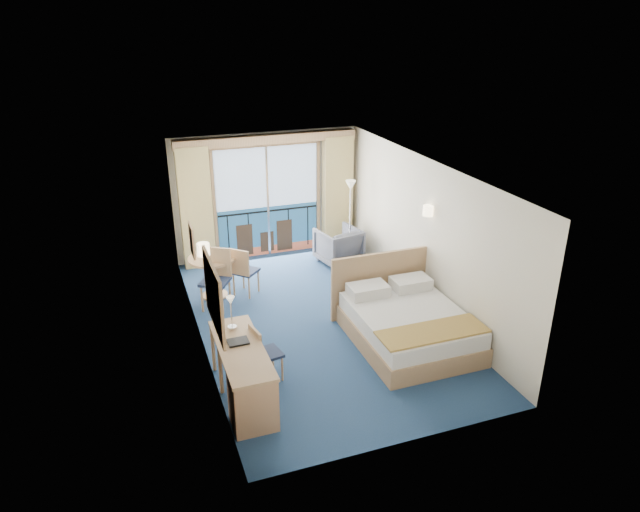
{
  "coord_description": "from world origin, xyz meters",
  "views": [
    {
      "loc": [
        -2.91,
        -8.2,
        4.93
      ],
      "look_at": [
        0.11,
        0.2,
        1.13
      ],
      "focal_mm": 32.0,
      "sensor_mm": 36.0,
      "label": 1
    }
  ],
  "objects": [
    {
      "name": "nightstand",
      "position": [
        1.79,
        0.11,
        0.24
      ],
      "size": [
        0.37,
        0.35,
        0.49
      ],
      "primitive_type": "cube",
      "color": "tan",
      "rests_on": "ground"
    },
    {
      "name": "curtain_right",
      "position": [
        1.55,
        3.07,
        1.28
      ],
      "size": [
        0.65,
        0.22,
        2.55
      ],
      "primitive_type": "cube",
      "color": "tan",
      "rests_on": "room_walls"
    },
    {
      "name": "desk_lamp",
      "position": [
        -1.7,
        -1.15,
        1.17
      ],
      "size": [
        0.13,
        0.13,
        0.49
      ],
      "color": "silver",
      "rests_on": "desk"
    },
    {
      "name": "floor_lamp",
      "position": [
        1.58,
        2.41,
        1.32
      ],
      "size": [
        0.24,
        0.24,
        1.74
      ],
      "color": "silver",
      "rests_on": "ground"
    },
    {
      "name": "phone",
      "position": [
        1.81,
        0.07,
        0.53
      ],
      "size": [
        0.24,
        0.21,
        0.09
      ],
      "primitive_type": "cube",
      "rotation": [
        0.0,
        0.0,
        -0.33
      ],
      "color": "white",
      "rests_on": "nightstand"
    },
    {
      "name": "balcony_door",
      "position": [
        -0.01,
        3.22,
        1.14
      ],
      "size": [
        2.36,
        0.03,
        2.52
      ],
      "color": "navy",
      "rests_on": "room_walls"
    },
    {
      "name": "pelmet",
      "position": [
        0.0,
        3.1,
        2.58
      ],
      "size": [
        3.8,
        0.25,
        0.18
      ],
      "primitive_type": "cube",
      "color": "tan",
      "rests_on": "room_walls"
    },
    {
      "name": "room_walls",
      "position": [
        0.0,
        0.0,
        1.78
      ],
      "size": [
        4.04,
        6.54,
        2.72
      ],
      "color": "silver",
      "rests_on": "ground"
    },
    {
      "name": "mirror",
      "position": [
        -1.97,
        -1.5,
        1.55
      ],
      "size": [
        0.05,
        1.25,
        0.95
      ],
      "color": "tan",
      "rests_on": "room_walls"
    },
    {
      "name": "folder",
      "position": [
        -1.7,
        -1.54,
        0.82
      ],
      "size": [
        0.29,
        0.22,
        0.03
      ],
      "primitive_type": "cube",
      "rotation": [
        0.0,
        0.0,
        0.01
      ],
      "color": "black",
      "rests_on": "desk"
    },
    {
      "name": "armchair",
      "position": [
        1.27,
        2.25,
        0.38
      ],
      "size": [
        0.97,
        0.99,
        0.77
      ],
      "primitive_type": "imported",
      "rotation": [
        0.0,
        0.0,
        3.35
      ],
      "color": "#454854",
      "rests_on": "ground"
    },
    {
      "name": "sconce_left",
      "position": [
        -1.94,
        -0.6,
        1.85
      ],
      "size": [
        0.18,
        0.18,
        0.18
      ],
      "primitive_type": "cylinder",
      "color": "beige",
      "rests_on": "room_walls"
    },
    {
      "name": "table_chair_b",
      "position": [
        -1.52,
        1.15,
        0.62
      ],
      "size": [
        0.65,
        0.66,
        1.1
      ],
      "rotation": [
        0.0,
        0.0,
        -0.56
      ],
      "color": "#1E2947",
      "rests_on": "ground"
    },
    {
      "name": "bed",
      "position": [
        1.14,
        -1.1,
        0.32
      ],
      "size": [
        1.84,
        2.19,
        1.16
      ],
      "color": "tan",
      "rests_on": "ground"
    },
    {
      "name": "desk",
      "position": [
        -1.69,
        -2.15,
        0.45
      ],
      "size": [
        0.59,
        1.73,
        0.81
      ],
      "color": "tan",
      "rests_on": "ground"
    },
    {
      "name": "curtain_left",
      "position": [
        -1.55,
        3.07,
        1.28
      ],
      "size": [
        0.65,
        0.22,
        2.55
      ],
      "primitive_type": "cube",
      "color": "tan",
      "rests_on": "room_walls"
    },
    {
      "name": "sconce_right",
      "position": [
        1.94,
        -0.15,
        1.85
      ],
      "size": [
        0.18,
        0.18,
        0.18
      ],
      "primitive_type": "cylinder",
      "color": "beige",
      "rests_on": "room_walls"
    },
    {
      "name": "wall_print",
      "position": [
        -1.97,
        0.45,
        1.6
      ],
      "size": [
        0.04,
        0.42,
        0.52
      ],
      "color": "tan",
      "rests_on": "room_walls"
    },
    {
      "name": "round_table",
      "position": [
        -1.52,
        1.56,
        0.6
      ],
      "size": [
        0.88,
        0.88,
        0.79
      ],
      "color": "tan",
      "rests_on": "ground"
    },
    {
      "name": "desk_chair",
      "position": [
        -1.33,
        -1.37,
        0.5
      ],
      "size": [
        0.45,
        0.44,
        0.88
      ],
      "rotation": [
        0.0,
        0.0,
        1.76
      ],
      "color": "#1E2947",
      "rests_on": "ground"
    },
    {
      "name": "table_chair_a",
      "position": [
        -0.99,
        1.41,
        0.55
      ],
      "size": [
        0.59,
        0.59,
        0.97
      ],
      "rotation": [
        0.0,
        0.0,
        2.36
      ],
      "color": "#1E2947",
      "rests_on": "ground"
    },
    {
      "name": "floor",
      "position": [
        0.0,
        0.0,
        0.0
      ],
      "size": [
        6.5,
        6.5,
        0.0
      ],
      "primitive_type": "plane",
      "color": "navy",
      "rests_on": "ground"
    }
  ]
}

